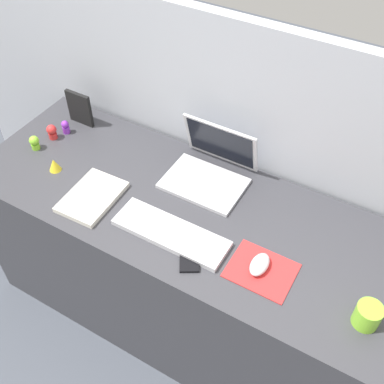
% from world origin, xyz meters
% --- Properties ---
extents(ground_plane, '(6.00, 6.00, 0.00)m').
position_xyz_m(ground_plane, '(0.00, 0.00, 0.00)').
color(ground_plane, '#474C56').
extents(back_wall, '(2.97, 0.05, 1.31)m').
position_xyz_m(back_wall, '(0.00, 0.35, 0.66)').
color(back_wall, '#B2B7C1').
rests_on(back_wall, ground_plane).
extents(desk, '(1.77, 0.62, 0.74)m').
position_xyz_m(desk, '(0.00, 0.00, 0.37)').
color(desk, '#38383D').
rests_on(desk, ground_plane).
extents(laptop, '(0.30, 0.27, 0.21)m').
position_xyz_m(laptop, '(-0.04, 0.19, 0.79)').
color(laptop, silver).
rests_on(laptop, desk).
extents(keyboard, '(0.41, 0.13, 0.02)m').
position_xyz_m(keyboard, '(-0.02, -0.14, 0.75)').
color(keyboard, silver).
rests_on(keyboard, desk).
extents(mousepad, '(0.21, 0.17, 0.00)m').
position_xyz_m(mousepad, '(0.31, -0.12, 0.74)').
color(mousepad, red).
rests_on(mousepad, desk).
extents(mouse, '(0.06, 0.10, 0.03)m').
position_xyz_m(mouse, '(0.30, -0.11, 0.76)').
color(mouse, silver).
rests_on(mouse, mousepad).
extents(cell_phone, '(0.12, 0.14, 0.01)m').
position_xyz_m(cell_phone, '(0.08, -0.19, 0.74)').
color(cell_phone, black).
rests_on(cell_phone, desk).
extents(notebook_pad, '(0.18, 0.25, 0.02)m').
position_xyz_m(notebook_pad, '(-0.36, -0.14, 0.75)').
color(notebook_pad, silver).
rests_on(notebook_pad, desk).
extents(picture_frame, '(0.12, 0.02, 0.15)m').
position_xyz_m(picture_frame, '(-0.68, 0.20, 0.81)').
color(picture_frame, black).
rests_on(picture_frame, desk).
extents(coffee_mug, '(0.08, 0.08, 0.08)m').
position_xyz_m(coffee_mug, '(0.65, -0.13, 0.78)').
color(coffee_mug, '#8CDB33').
rests_on(coffee_mug, desk).
extents(toy_figurine_yellow, '(0.05, 0.05, 0.05)m').
position_xyz_m(toy_figurine_yellow, '(-0.58, -0.09, 0.77)').
color(toy_figurine_yellow, yellow).
rests_on(toy_figurine_yellow, desk).
extents(toy_figurine_lime, '(0.04, 0.04, 0.06)m').
position_xyz_m(toy_figurine_lime, '(-0.74, -0.03, 0.77)').
color(toy_figurine_lime, '#8CDB33').
rests_on(toy_figurine_lime, desk).
extents(toy_figurine_red, '(0.04, 0.04, 0.07)m').
position_xyz_m(toy_figurine_red, '(-0.72, 0.06, 0.77)').
color(toy_figurine_red, red).
rests_on(toy_figurine_red, desk).
extents(toy_figurine_purple, '(0.03, 0.03, 0.06)m').
position_xyz_m(toy_figurine_purple, '(-0.70, 0.11, 0.77)').
color(toy_figurine_purple, purple).
rests_on(toy_figurine_purple, desk).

